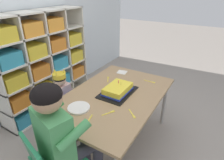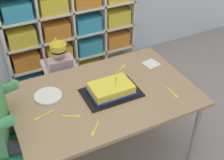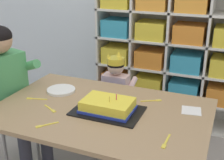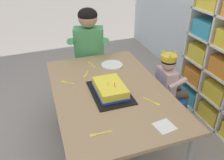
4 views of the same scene
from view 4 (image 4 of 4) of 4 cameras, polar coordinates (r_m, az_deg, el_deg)
ground at (r=2.19m, az=-0.55°, el=-16.17°), size 16.00×16.00×0.00m
activity_table at (r=1.82m, az=-0.64°, el=-3.55°), size 1.31×0.85×0.62m
classroom_chair_blue at (r=2.24m, az=11.32°, el=-3.91°), size 0.35×0.36×0.59m
child_with_crown at (r=2.21m, az=14.14°, el=-0.27°), size 0.30×0.31×0.81m
classroom_chair_adult_side at (r=2.57m, az=-5.39°, el=4.08°), size 0.41×0.41×0.72m
adult_helper_seated at (r=2.38m, az=-5.72°, el=7.52°), size 0.47×0.46×1.08m
birthday_cake_on_tray at (r=1.73m, az=-0.48°, el=-2.29°), size 0.41×0.28×0.11m
paper_plate_stack at (r=2.13m, az=-0.02°, el=3.71°), size 0.20×0.20×0.02m
paper_napkin_square at (r=1.48m, az=12.93°, el=-11.14°), size 0.13×0.13×0.00m
fork_beside_plate_stack at (r=2.00m, az=-6.40°, el=1.38°), size 0.12×0.07×0.00m
fork_at_table_front_edge at (r=1.40m, az=-3.08°, el=-13.20°), size 0.02×0.14×0.00m
fork_near_child_seat at (r=2.17m, az=-5.19°, el=3.87°), size 0.14×0.05×0.00m
fork_near_cake_tray at (r=1.91m, az=-11.02°, el=-0.62°), size 0.10×0.11×0.00m
fork_scattered_mid_table at (r=1.67m, az=9.97°, el=-5.35°), size 0.13×0.08×0.00m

